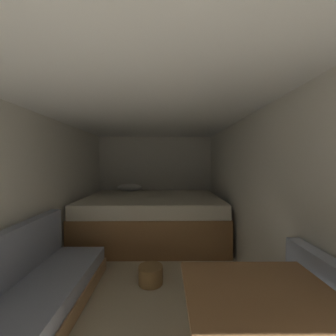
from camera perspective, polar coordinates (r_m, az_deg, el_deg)
The scene contains 9 objects.
ground_plane at distance 2.70m, azimuth -6.51°, elevation -29.55°, with size 6.73×6.73×0.00m, color beige.
wall_back at distance 4.72m, azimuth -3.49°, elevation -3.43°, with size 2.60×0.05×1.97m, color silver.
wall_left at distance 2.79m, azimuth -33.89°, elevation -7.19°, with size 0.05×4.73×1.97m, color silver.
wall_right at distance 2.55m, azimuth 23.53°, elevation -7.84°, with size 0.05×4.73×1.97m, color silver.
ceiling_slab at distance 2.39m, azimuth -6.67°, elevation 16.05°, with size 2.60×4.73×0.05m, color white.
bed at distance 3.90m, azimuth -4.28°, elevation -13.34°, with size 2.38×1.72×0.94m.
sofa_left at distance 2.26m, azimuth -38.11°, elevation -29.69°, with size 0.69×2.35×0.79m.
dinette_table at distance 1.36m, azimuth 23.74°, elevation -32.08°, with size 0.75×0.59×0.75m.
wicker_basket at distance 2.70m, azimuth -4.78°, elevation -27.12°, with size 0.28×0.28×0.20m.
Camera 1 is at (0.25, -0.70, 1.40)m, focal length 22.25 mm.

